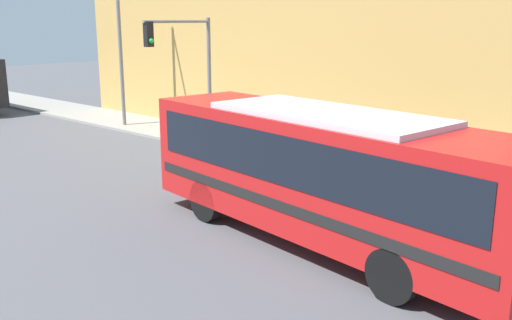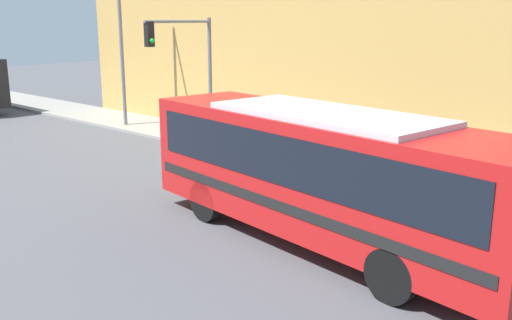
% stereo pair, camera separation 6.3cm
% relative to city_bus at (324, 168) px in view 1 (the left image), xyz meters
% --- Properties ---
extents(ground_plane, '(120.00, 120.00, 0.00)m').
position_rel_city_bus_xyz_m(ground_plane, '(0.50, -2.58, -1.86)').
color(ground_plane, '#515156').
extents(sidewalk, '(3.26, 70.00, 0.13)m').
position_rel_city_bus_xyz_m(sidewalk, '(6.63, 17.42, -1.79)').
color(sidewalk, gray).
rests_on(sidewalk, ground_plane).
extents(building_facade, '(6.00, 23.30, 10.90)m').
position_rel_city_bus_xyz_m(building_facade, '(11.26, 10.07, 3.59)').
color(building_facade, tan).
rests_on(building_facade, ground_plane).
extents(city_bus, '(3.75, 10.33, 3.19)m').
position_rel_city_bus_xyz_m(city_bus, '(0.00, 0.00, 0.00)').
color(city_bus, red).
rests_on(city_bus, ground_plane).
extents(fire_hydrant, '(0.22, 0.29, 0.76)m').
position_rel_city_bus_xyz_m(fire_hydrant, '(5.60, 1.46, -1.35)').
color(fire_hydrant, red).
rests_on(fire_hydrant, sidewalk).
extents(traffic_light_pole, '(3.28, 0.35, 5.12)m').
position_rel_city_bus_xyz_m(traffic_light_pole, '(4.61, 9.83, 1.79)').
color(traffic_light_pole, slate).
rests_on(traffic_light_pole, sidewalk).
extents(parking_meter, '(0.14, 0.14, 1.26)m').
position_rel_city_bus_xyz_m(parking_meter, '(5.60, 7.06, -0.88)').
color(parking_meter, slate).
rests_on(parking_meter, sidewalk).
extents(street_lamp, '(2.74, 0.28, 8.40)m').
position_rel_city_bus_xyz_m(street_lamp, '(5.53, 16.06, 3.19)').
color(street_lamp, slate).
rests_on(street_lamp, sidewalk).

